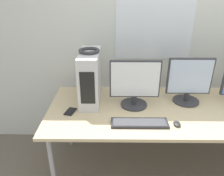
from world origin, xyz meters
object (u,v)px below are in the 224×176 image
(monitor_main, at_px, (135,84))
(mouse, at_px, (177,124))
(headphones, at_px, (89,51))
(monitor_right_near, at_px, (189,81))
(pc_tower, at_px, (90,77))
(cell_phone, at_px, (70,111))
(keyboard, at_px, (139,123))

(monitor_main, distance_m, mouse, 0.48)
(monitor_main, xyz_separation_m, mouse, (0.31, -0.31, -0.20))
(mouse, bearing_deg, headphones, 150.55)
(monitor_right_near, distance_m, mouse, 0.47)
(pc_tower, height_order, mouse, pc_tower)
(cell_phone, bearing_deg, pc_tower, 67.43)
(pc_tower, relative_size, headphones, 2.56)
(keyboard, bearing_deg, headphones, 136.98)
(headphones, xyz_separation_m, keyboard, (0.42, -0.39, -0.47))
(mouse, distance_m, cell_phone, 0.89)
(keyboard, bearing_deg, monitor_right_near, 38.13)
(pc_tower, xyz_separation_m, mouse, (0.71, -0.40, -0.22))
(monitor_right_near, distance_m, cell_phone, 1.09)
(monitor_main, height_order, monitor_right_near, same)
(keyboard, height_order, mouse, mouse)
(headphones, height_order, monitor_right_near, headphones)
(pc_tower, height_order, keyboard, pc_tower)
(mouse, bearing_deg, keyboard, 177.85)
(cell_phone, bearing_deg, monitor_main, 27.10)
(monitor_main, height_order, cell_phone, monitor_main)
(monitor_main, bearing_deg, headphones, 167.34)
(keyboard, bearing_deg, monitor_main, 93.90)
(monitor_right_near, bearing_deg, pc_tower, 178.94)
(keyboard, bearing_deg, cell_phone, 163.03)
(monitor_right_near, height_order, cell_phone, monitor_right_near)
(headphones, height_order, monitor_main, headphones)
(headphones, bearing_deg, keyboard, -43.02)
(pc_tower, distance_m, mouse, 0.84)
(mouse, xyz_separation_m, cell_phone, (-0.87, 0.19, -0.01))
(monitor_main, relative_size, cell_phone, 3.25)
(pc_tower, xyz_separation_m, monitor_right_near, (0.89, -0.02, -0.03))
(headphones, height_order, cell_phone, headphones)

